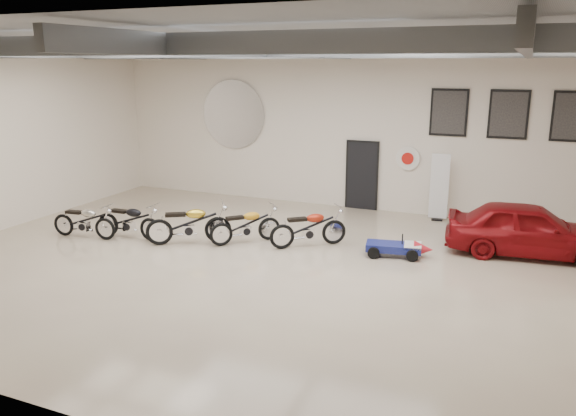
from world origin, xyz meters
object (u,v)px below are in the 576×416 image
at_px(motorcycle_silver, 84,220).
at_px(motorcycle_black, 129,220).
at_px(go_kart, 399,245).
at_px(banner_stand, 439,188).
at_px(motorcycle_yellow, 245,225).
at_px(motorcycle_red, 308,227).
at_px(motorcycle_gold, 189,223).
at_px(vintage_car, 529,229).

height_order(motorcycle_silver, motorcycle_black, motorcycle_black).
relative_size(motorcycle_silver, go_kart, 1.15).
xyz_separation_m(banner_stand, motorcycle_silver, (-8.32, -5.36, -0.50)).
bearing_deg(motorcycle_yellow, motorcycle_red, -34.21).
distance_m(motorcycle_silver, motorcycle_gold, 2.90).
distance_m(motorcycle_black, go_kart, 6.98).
bearing_deg(motorcycle_silver, banner_stand, 26.61).
height_order(banner_stand, motorcycle_black, banner_stand).
bearing_deg(motorcycle_black, motorcycle_gold, 5.59).
xyz_separation_m(motorcycle_yellow, vintage_car, (6.65, 1.79, 0.17)).
height_order(motorcycle_red, vintage_car, vintage_car).
distance_m(motorcycle_gold, vintage_car, 8.30).
xyz_separation_m(motorcycle_black, motorcycle_gold, (1.71, 0.20, 0.05)).
bearing_deg(motorcycle_gold, motorcycle_silver, 160.96).
bearing_deg(motorcycle_red, motorcycle_yellow, 152.80).
distance_m(motorcycle_gold, motorcycle_yellow, 1.44).
relative_size(motorcycle_silver, vintage_car, 0.48).
bearing_deg(go_kart, motorcycle_gold, -177.64).
distance_m(motorcycle_silver, motorcycle_red, 5.92).
distance_m(motorcycle_black, motorcycle_red, 4.74).
bearing_deg(go_kart, motorcycle_silver, -177.52).
bearing_deg(motorcycle_black, motorcycle_red, 13.29).
xyz_separation_m(motorcycle_red, go_kart, (2.26, 0.15, -0.22)).
xyz_separation_m(go_kart, vintage_car, (2.80, 1.30, 0.36)).
bearing_deg(motorcycle_red, banner_stand, 15.70).
xyz_separation_m(motorcycle_black, vintage_car, (9.65, 2.63, 0.15)).
bearing_deg(go_kart, motorcycle_red, 173.78).
height_order(motorcycle_gold, motorcycle_yellow, motorcycle_gold).
height_order(motorcycle_silver, vintage_car, vintage_car).
height_order(motorcycle_gold, motorcycle_red, motorcycle_gold).
height_order(banner_stand, motorcycle_red, banner_stand).
distance_m(motorcycle_yellow, motorcycle_red, 1.63).
height_order(motorcycle_yellow, go_kart, motorcycle_yellow).
xyz_separation_m(motorcycle_gold, motorcycle_yellow, (1.29, 0.64, -0.07)).
bearing_deg(motorcycle_red, motorcycle_silver, 156.50).
relative_size(banner_stand, motorcycle_black, 1.02).
xyz_separation_m(banner_stand, motorcycle_yellow, (-4.21, -4.09, -0.49)).
distance_m(banner_stand, motorcycle_gold, 7.26).
xyz_separation_m(motorcycle_yellow, motorcycle_red, (1.59, 0.34, 0.03)).
distance_m(motorcycle_yellow, go_kart, 3.89).
bearing_deg(go_kart, banner_stand, 74.32).
xyz_separation_m(motorcycle_black, go_kart, (6.85, 1.33, -0.21)).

